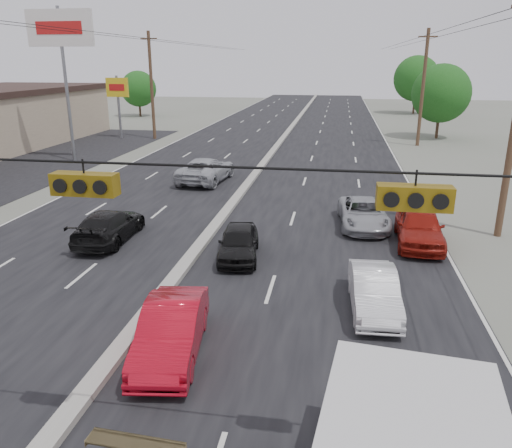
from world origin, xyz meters
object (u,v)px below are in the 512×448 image
object	(u,v)px
utility_pole_left_c	(152,85)
utility_pole_right_c	(423,87)
oncoming_far	(206,170)
red_sedan	(171,331)
oncoming_near	(109,226)
pole_sign_billboard	(61,38)
pole_sign_far	(118,93)
queue_car_c	(363,214)
tree_left_far	(139,89)
queue_car_b	(374,292)
queue_car_e	(419,226)
tree_right_far	(416,79)
tree_right_mid	(441,93)
queue_car_a	(239,243)

from	to	relation	value
utility_pole_left_c	utility_pole_right_c	bearing A→B (deg)	0.00
oncoming_far	red_sedan	bearing A→B (deg)	107.36
utility_pole_left_c	oncoming_near	distance (m)	29.94
pole_sign_billboard	oncoming_far	bearing A→B (deg)	-23.13
pole_sign_far	oncoming_far	world-z (taller)	pole_sign_far
pole_sign_far	queue_car_c	world-z (taller)	pole_sign_far
utility_pole_left_c	tree_left_far	world-z (taller)	utility_pole_left_c
queue_car_b	queue_car_e	world-z (taller)	queue_car_e
tree_right_far	queue_car_c	distance (m)	55.64
queue_car_e	oncoming_near	world-z (taller)	queue_car_e
tree_right_far	red_sedan	world-z (taller)	tree_right_far
tree_right_mid	tree_left_far	bearing A→B (deg)	157.93
pole_sign_far	tree_right_mid	size ratio (longest dim) A/B	0.84
red_sedan	queue_car_c	world-z (taller)	red_sedan
queue_car_c	oncoming_near	world-z (taller)	oncoming_near
tree_left_far	queue_car_c	world-z (taller)	tree_left_far
utility_pole_right_c	tree_right_mid	xyz separation A→B (m)	(2.50, 5.00, -0.77)
utility_pole_left_c	tree_right_far	size ratio (longest dim) A/B	1.23
utility_pole_right_c	pole_sign_billboard	distance (m)	29.78
tree_right_mid	pole_sign_billboard	bearing A→B (deg)	-150.05
utility_pole_right_c	red_sedan	size ratio (longest dim) A/B	2.41
queue_car_b	oncoming_near	bearing A→B (deg)	153.92
utility_pole_left_c	red_sedan	xyz separation A→B (m)	(13.90, -36.27, -4.42)
pole_sign_billboard	queue_car_c	world-z (taller)	pole_sign_billboard
tree_left_far	queue_car_b	distance (m)	60.30
tree_right_far	red_sedan	distance (m)	67.99
utility_pole_left_c	tree_right_far	distance (m)	41.38
pole_sign_billboard	queue_car_a	size ratio (longest dim) A/B	3.00
queue_car_b	oncoming_far	xyz separation A→B (m)	(-9.47, 15.94, 0.12)
pole_sign_billboard	red_sedan	size ratio (longest dim) A/B	2.65
queue_car_c	utility_pole_right_c	bearing A→B (deg)	72.76
utility_pole_right_c	pole_sign_billboard	size ratio (longest dim) A/B	0.91
queue_car_b	queue_car_e	distance (m)	6.66
oncoming_far	tree_left_far	bearing A→B (deg)	-57.42
red_sedan	queue_car_b	size ratio (longest dim) A/B	1.09
utility_pole_left_c	tree_left_far	bearing A→B (deg)	115.41
tree_right_mid	queue_car_c	size ratio (longest dim) A/B	1.58
oncoming_near	pole_sign_far	bearing A→B (deg)	-68.84
tree_right_far	oncoming_near	size ratio (longest dim) A/B	1.79
red_sedan	tree_right_mid	bearing A→B (deg)	64.00
tree_left_far	pole_sign_billboard	bearing A→B (deg)	-76.81
queue_car_c	pole_sign_far	bearing A→B (deg)	128.57
queue_car_a	queue_car_e	distance (m)	7.60
tree_right_far	oncoming_near	distance (m)	61.85
tree_right_mid	oncoming_near	world-z (taller)	tree_right_mid
queue_car_c	queue_car_e	size ratio (longest dim) A/B	0.99
red_sedan	queue_car_e	world-z (taller)	queue_car_e
queue_car_b	oncoming_near	xyz separation A→B (m)	(-10.70, 4.58, 0.03)
tree_left_far	queue_car_a	world-z (taller)	tree_left_far
oncoming_far	utility_pole_right_c	bearing A→B (deg)	-126.79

